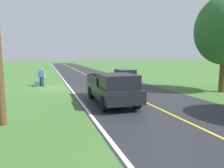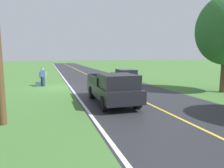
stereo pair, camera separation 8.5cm
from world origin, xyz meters
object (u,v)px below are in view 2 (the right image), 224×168
Objects in this scene: hitchhiker_walking at (43,76)px; pickup_truck_passing at (113,88)px; sedan_near_oncoming at (126,75)px; suitcase_carried at (38,84)px.

pickup_truck_passing is at bearing 115.33° from hitchhiker_walking.
sedan_near_oncoming is (-4.13, -8.55, -0.21)m from pickup_truck_passing.
hitchhiker_walking is 0.39× the size of sedan_near_oncoming.
hitchhiker_walking is 0.32× the size of pickup_truck_passing.
sedan_near_oncoming is at bearing 179.86° from hitchhiker_walking.
suitcase_carried is at bearing 0.36° from sedan_near_oncoming.
sedan_near_oncoming is at bearing 91.31° from suitcase_carried.
hitchhiker_walking is at bearing -64.67° from pickup_truck_passing.
suitcase_carried is 0.10× the size of sedan_near_oncoming.
suitcase_carried is 9.63m from pickup_truck_passing.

